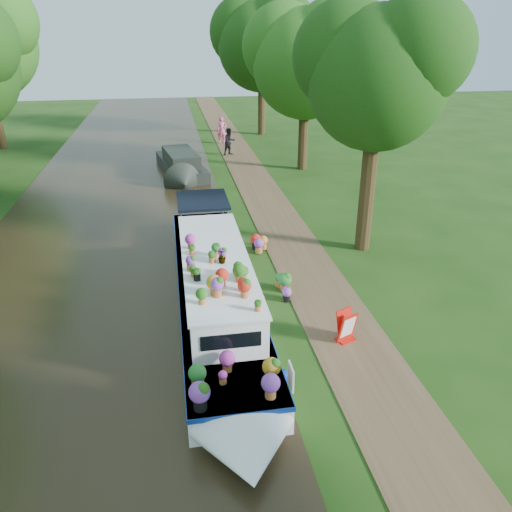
% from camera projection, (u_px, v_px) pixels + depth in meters
% --- Properties ---
extents(ground, '(100.00, 100.00, 0.00)m').
position_uv_depth(ground, '(283.00, 293.00, 16.23)').
color(ground, '#1B3D0F').
rests_on(ground, ground).
extents(canal_water, '(10.00, 100.00, 0.02)m').
position_uv_depth(canal_water, '(93.00, 308.00, 15.31)').
color(canal_water, black).
rests_on(canal_water, ground).
extents(towpath, '(2.20, 100.00, 0.03)m').
position_uv_depth(towpath, '(319.00, 289.00, 16.41)').
color(towpath, brown).
rests_on(towpath, ground).
extents(plant_boat, '(2.29, 13.52, 2.26)m').
position_uv_depth(plant_boat, '(217.00, 289.00, 14.65)').
color(plant_boat, white).
rests_on(plant_boat, canal_water).
extents(tree_near_overhang, '(5.52, 5.28, 8.99)m').
position_uv_depth(tree_near_overhang, '(378.00, 68.00, 16.79)').
color(tree_near_overhang, black).
rests_on(tree_near_overhang, ground).
extents(tree_near_mid, '(6.90, 6.60, 9.40)m').
position_uv_depth(tree_near_mid, '(306.00, 55.00, 27.72)').
color(tree_near_mid, black).
rests_on(tree_near_mid, ground).
extents(tree_near_far, '(7.59, 7.26, 10.30)m').
position_uv_depth(tree_near_far, '(261.00, 39.00, 37.24)').
color(tree_near_far, black).
rests_on(tree_near_far, ground).
extents(second_boat, '(2.99, 7.27, 1.36)m').
position_uv_depth(second_boat, '(181.00, 165.00, 29.04)').
color(second_boat, black).
rests_on(second_boat, canal_water).
extents(sandwich_board, '(0.61, 0.64, 0.88)m').
position_uv_depth(sandwich_board, '(346.00, 328.00, 13.57)').
color(sandwich_board, red).
rests_on(sandwich_board, towpath).
extents(pedestrian_pink, '(0.71, 0.48, 1.89)m').
position_uv_depth(pedestrian_pink, '(222.00, 130.00, 36.48)').
color(pedestrian_pink, '#E35D96').
rests_on(pedestrian_pink, towpath).
extents(pedestrian_dark, '(1.07, 1.00, 1.76)m').
position_uv_depth(pedestrian_dark, '(230.00, 142.00, 33.18)').
color(pedestrian_dark, black).
rests_on(pedestrian_dark, towpath).
extents(verge_plant, '(0.44, 0.40, 0.41)m').
position_uv_depth(verge_plant, '(263.00, 241.00, 19.63)').
color(verge_plant, '#227122').
rests_on(verge_plant, ground).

